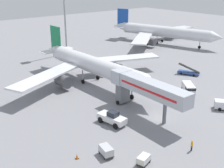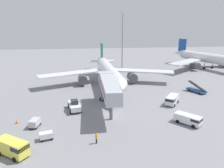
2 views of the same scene
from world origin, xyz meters
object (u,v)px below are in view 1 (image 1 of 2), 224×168
service_van_far_right (189,88)px  airplane_at_gate (91,65)px  apron_light_mast (64,2)px  jet_bridge (144,87)px  safety_cone_alpha (77,156)px  baggage_cart_outer_left (144,160)px  pushback_tug (112,118)px  belt_loader_truck (189,72)px  ground_crew_worker_foreground (192,145)px  airplane_background (161,32)px  baggage_cart_outer_right (106,151)px

service_van_far_right → airplane_at_gate: bearing=122.8°
airplane_at_gate → apron_light_mast: apron_light_mast is taller
jet_bridge → safety_cone_alpha: size_ratio=24.87×
jet_bridge → baggage_cart_outer_left: 17.64m
jet_bridge → pushback_tug: 8.81m
belt_loader_truck → service_van_far_right: (-11.19, -8.29, 0.48)m
belt_loader_truck → baggage_cart_outer_left: belt_loader_truck is taller
jet_bridge → ground_crew_worker_foreground: jet_bridge is taller
belt_loader_truck → ground_crew_worker_foreground: size_ratio=3.36×
jet_bridge → airplane_background: airplane_background is taller
ground_crew_worker_foreground → service_van_far_right: bearing=37.9°
jet_bridge → belt_loader_truck: jet_bridge is taller
pushback_tug → apron_light_mast: (20.76, 50.18, 16.43)m
pushback_tug → apron_light_mast: apron_light_mast is taller
airplane_at_gate → apron_light_mast: bearing=70.5°
airplane_at_gate → airplane_background: airplane_background is taller
airplane_at_gate → baggage_cart_outer_right: 33.41m
jet_bridge → service_van_far_right: size_ratio=3.57×
apron_light_mast → service_van_far_right: bearing=-86.9°
ground_crew_worker_foreground → belt_loader_truck: bearing=37.4°
airplane_at_gate → baggage_cart_outer_left: (-14.69, -33.28, -3.88)m
jet_bridge → airplane_background: 65.71m
baggage_cart_outer_right → ground_crew_worker_foreground: (11.11, -7.46, 0.12)m
baggage_cart_outer_left → service_van_far_right: bearing=24.8°
pushback_tug → belt_loader_truck: bearing=14.1°
pushback_tug → baggage_cart_outer_right: bearing=-134.4°
ground_crew_worker_foreground → jet_bridge: bearing=75.3°
airplane_at_gate → belt_loader_truck: size_ratio=7.39×
airplane_at_gate → ground_crew_worker_foreground: (-6.45, -35.63, -3.65)m
belt_loader_truck → safety_cone_alpha: 47.82m
belt_loader_truck → baggage_cart_outer_right: (-41.87, -16.06, 0.10)m
airplane_at_gate → pushback_tug: size_ratio=7.54×
pushback_tug → ground_crew_worker_foreground: pushback_tug is taller
airplane_at_gate → apron_light_mast: size_ratio=1.78×
service_van_far_right → safety_cone_alpha: size_ratio=6.97×
baggage_cart_outer_left → baggage_cart_outer_right: size_ratio=0.88×
belt_loader_truck → apron_light_mast: (-13.91, 41.47, 16.86)m
baggage_cart_outer_left → apron_light_mast: apron_light_mast is taller
baggage_cart_outer_right → service_van_far_right: bearing=14.2°
jet_bridge → safety_cone_alpha: (-18.75, -4.79, -5.09)m
service_van_far_right → belt_loader_truck: bearing=36.6°
belt_loader_truck → airplane_background: (24.38, 31.82, 3.96)m
belt_loader_truck → ground_crew_worker_foreground: (-30.77, -23.52, 0.22)m
safety_cone_alpha → apron_light_mast: size_ratio=0.03×
jet_bridge → service_van_far_right: 16.39m
airplane_background → apron_light_mast: size_ratio=1.87×
baggage_cart_outer_left → apron_light_mast: size_ratio=0.09×
pushback_tug → service_van_far_right: 23.49m
airplane_at_gate → apron_light_mast: 33.74m
airplane_at_gate → airplane_background: bearing=22.0°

